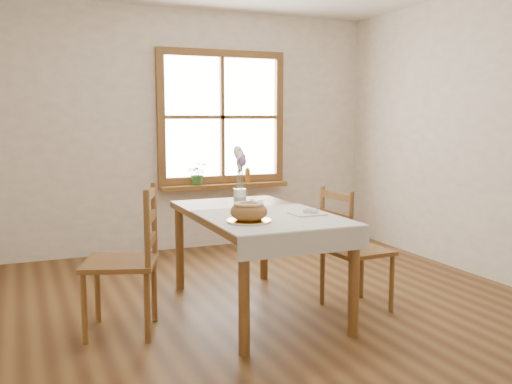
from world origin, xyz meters
TOP-DOWN VIEW (x-y plane):
  - ground at (0.00, 0.00)m, footprint 5.00×5.00m
  - room_walls at (0.00, 0.00)m, footprint 4.60×5.10m
  - window at (0.50, 2.47)m, footprint 1.46×0.08m
  - window_sill at (0.50, 2.40)m, footprint 1.46×0.20m
  - dining_table at (0.00, 0.30)m, footprint 0.90×1.60m
  - table_linen at (0.00, -0.00)m, footprint 0.91×0.99m
  - chair_left at (-1.02, 0.23)m, footprint 0.61×0.60m
  - chair_right at (0.72, 0.03)m, footprint 0.48×0.46m
  - bread_plate at (-0.23, -0.12)m, footprint 0.32×0.32m
  - bread_loaf at (-0.23, -0.12)m, footprint 0.25×0.25m
  - egg_napkin at (0.27, 0.00)m, footprint 0.23×0.20m
  - eggs at (0.27, 0.00)m, footprint 0.18×0.16m
  - salt_shaker at (-0.00, 0.37)m, footprint 0.04×0.04m
  - pepper_shaker at (0.03, 0.29)m, footprint 0.05×0.05m
  - flower_vase at (0.04, 0.73)m, footprint 0.13×0.13m
  - lavender_bouquet at (0.04, 0.73)m, footprint 0.18×0.18m
  - potted_plant at (0.19, 2.40)m, footprint 0.27×0.29m
  - amber_bottle at (0.78, 2.40)m, footprint 0.07×0.07m

SIDE VIEW (x-z plane):
  - ground at x=0.00m, z-range 0.00..0.00m
  - chair_right at x=0.72m, z-range 0.00..0.93m
  - chair_left at x=-1.02m, z-range 0.00..1.00m
  - dining_table at x=0.00m, z-range 0.29..1.04m
  - window_sill at x=0.50m, z-range 0.66..0.71m
  - table_linen at x=0.00m, z-range 0.75..0.76m
  - egg_napkin at x=0.27m, z-range 0.76..0.77m
  - bread_plate at x=-0.23m, z-range 0.76..0.78m
  - eggs at x=0.27m, z-range 0.77..0.81m
  - salt_shaker at x=0.00m, z-range 0.76..0.84m
  - amber_bottle at x=0.78m, z-range 0.71..0.89m
  - pepper_shaker at x=0.03m, z-range 0.76..0.84m
  - flower_vase at x=0.04m, z-range 0.75..0.86m
  - potted_plant at x=0.19m, z-range 0.71..0.91m
  - bread_loaf at x=-0.23m, z-range 0.78..0.91m
  - lavender_bouquet at x=0.04m, z-range 0.86..1.20m
  - window at x=0.50m, z-range 0.72..2.18m
  - room_walls at x=0.00m, z-range 0.38..3.03m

